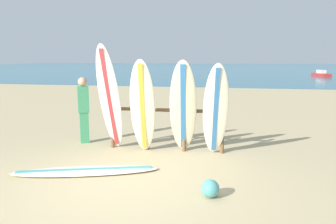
# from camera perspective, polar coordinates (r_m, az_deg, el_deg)

# --- Properties ---
(ground_plane) EXTENTS (120.00, 120.00, 0.00)m
(ground_plane) POSITION_cam_1_polar(r_m,az_deg,el_deg) (5.57, -8.92, -13.03)
(ground_plane) COLOR tan
(ocean_water) EXTENTS (120.00, 80.00, 0.01)m
(ocean_water) POSITION_cam_1_polar(r_m,az_deg,el_deg) (62.89, 9.25, 7.60)
(ocean_water) COLOR teal
(ocean_water) RESTS_ON ground
(surfboard_rack) EXTENTS (2.67, 0.09, 1.09)m
(surfboard_rack) POSITION_cam_1_polar(r_m,az_deg,el_deg) (7.45, -0.43, -1.68)
(surfboard_rack) COLOR brown
(surfboard_rack) RESTS_ON ground
(surfboard_leaning_far_left) EXTENTS (0.48, 0.94, 2.42)m
(surfboard_leaning_far_left) POSITION_cam_1_polar(r_m,az_deg,el_deg) (7.33, -10.13, 2.22)
(surfboard_leaning_far_left) COLOR white
(surfboard_leaning_far_left) RESTS_ON ground
(surfboard_leaning_left) EXTENTS (0.64, 0.82, 2.10)m
(surfboard_leaning_left) POSITION_cam_1_polar(r_m,az_deg,el_deg) (7.07, -4.45, 0.78)
(surfboard_leaning_left) COLOR silver
(surfboard_leaning_left) RESTS_ON ground
(surfboard_leaning_center_left) EXTENTS (0.67, 0.94, 2.09)m
(surfboard_leaning_center_left) POSITION_cam_1_polar(r_m,az_deg,el_deg) (7.02, 2.65, 0.70)
(surfboard_leaning_center_left) COLOR beige
(surfboard_leaning_center_left) RESTS_ON ground
(surfboard_leaning_center) EXTENTS (0.63, 1.01, 2.03)m
(surfboard_leaning_center) POSITION_cam_1_polar(r_m,az_deg,el_deg) (6.83, 8.31, 0.11)
(surfboard_leaning_center) COLOR white
(surfboard_leaning_center) RESTS_ON ground
(surfboard_lying_on_sand) EXTENTS (2.75, 1.34, 0.08)m
(surfboard_lying_on_sand) POSITION_cam_1_polar(r_m,az_deg,el_deg) (6.36, -14.20, -9.95)
(surfboard_lying_on_sand) COLOR white
(surfboard_lying_on_sand) RESTS_ON ground
(beachgoer_standing) EXTENTS (0.31, 0.27, 1.64)m
(beachgoer_standing) POSITION_cam_1_polar(r_m,az_deg,el_deg) (8.33, -14.54, 0.83)
(beachgoer_standing) COLOR #3F9966
(beachgoer_standing) RESTS_ON ground
(small_boat_offshore) EXTENTS (1.51, 2.86, 0.71)m
(small_boat_offshore) POSITION_cam_1_polar(r_m,az_deg,el_deg) (39.18, 25.19, 6.00)
(small_boat_offshore) COLOR #B22D28
(small_boat_offshore) RESTS_ON ocean_water
(beach_ball) EXTENTS (0.28, 0.28, 0.28)m
(beach_ball) POSITION_cam_1_polar(r_m,az_deg,el_deg) (5.18, 7.41, -13.13)
(beach_ball) COLOR teal
(beach_ball) RESTS_ON ground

